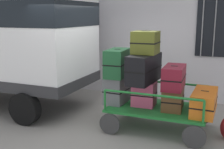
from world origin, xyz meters
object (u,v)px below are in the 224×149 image
object	(u,v)px
suitcase_left_bottom	(117,89)
suitcase_midleft_middle	(144,68)
luggage_cart	(157,111)
suitcase_center_middle	(174,77)
suitcase_midleft_top	(146,42)
suitcase_midright_bottom	(204,102)
suitcase_midleft_bottom	(144,94)
suitcase_left_middle	(117,63)
suitcase_center_bottom	(173,99)

from	to	relation	value
suitcase_left_bottom	suitcase_midleft_middle	bearing A→B (deg)	-4.51
luggage_cart	suitcase_center_middle	xyz separation A→B (m)	(0.30, 0.03, 0.73)
suitcase_midleft_top	suitcase_midright_bottom	world-z (taller)	suitcase_midleft_top
suitcase_midleft_bottom	suitcase_midright_bottom	xyz separation A→B (m)	(1.18, 0.00, -0.04)
suitcase_midleft_middle	suitcase_left_middle	bearing A→B (deg)	174.83
luggage_cart	suitcase_center_bottom	distance (m)	0.42
suitcase_left_middle	suitcase_midright_bottom	distance (m)	1.89
suitcase_left_bottom	suitcase_midleft_top	distance (m)	1.18
luggage_cart	suitcase_left_middle	bearing A→B (deg)	178.37
suitcase_midright_bottom	suitcase_midleft_bottom	bearing A→B (deg)	-179.85
luggage_cart	suitcase_midleft_bottom	xyz separation A→B (m)	(-0.30, 0.02, 0.34)
suitcase_midleft_bottom	suitcase_midleft_top	distance (m)	1.05
suitcase_midright_bottom	suitcase_midleft_top	bearing A→B (deg)	179.62
suitcase_midright_bottom	suitcase_center_middle	bearing A→B (deg)	179.83
suitcase_midleft_top	suitcase_midright_bottom	distance (m)	1.61
suitcase_center_bottom	suitcase_midleft_top	bearing A→B (deg)	178.91
suitcase_left_bottom	suitcase_midleft_middle	size ratio (longest dim) A/B	0.64
suitcase_left_bottom	suitcase_midright_bottom	xyz separation A→B (m)	(1.78, 0.01, -0.07)
suitcase_midleft_top	suitcase_midleft_middle	bearing A→B (deg)	-90.00
suitcase_midleft_top	suitcase_center_middle	distance (m)	0.88
suitcase_center_middle	suitcase_midleft_top	bearing A→B (deg)	179.42
suitcase_left_bottom	suitcase_left_middle	size ratio (longest dim) A/B	0.85
suitcase_midright_bottom	suitcase_left_bottom	bearing A→B (deg)	-179.70
suitcase_center_bottom	suitcase_midright_bottom	distance (m)	0.59
suitcase_midleft_middle	suitcase_center_middle	distance (m)	0.61
suitcase_midleft_middle	suitcase_center_bottom	world-z (taller)	suitcase_midleft_middle
suitcase_left_middle	suitcase_midleft_middle	bearing A→B (deg)	-5.17
suitcase_left_bottom	suitcase_center_middle	xyz separation A→B (m)	(1.18, 0.01, 0.36)
suitcase_midleft_middle	suitcase_center_middle	size ratio (longest dim) A/B	1.30
suitcase_midleft_middle	suitcase_midleft_top	bearing A→B (deg)	90.00
suitcase_left_bottom	suitcase_center_middle	distance (m)	1.24
suitcase_center_bottom	suitcase_center_middle	world-z (taller)	suitcase_center_middle
suitcase_left_bottom	suitcase_midright_bottom	size ratio (longest dim) A/B	0.65
suitcase_left_bottom	suitcase_midleft_middle	world-z (taller)	suitcase_midleft_middle
suitcase_left_bottom	suitcase_midleft_top	size ratio (longest dim) A/B	1.32
suitcase_midleft_top	suitcase_left_middle	bearing A→B (deg)	-178.99
luggage_cart	suitcase_midleft_top	world-z (taller)	suitcase_midleft_top
luggage_cart	suitcase_center_middle	bearing A→B (deg)	5.72
suitcase_midleft_middle	luggage_cart	bearing A→B (deg)	5.46
suitcase_midleft_bottom	suitcase_midleft_top	size ratio (longest dim) A/B	0.99
suitcase_midleft_middle	suitcase_midright_bottom	bearing A→B (deg)	2.71
suitcase_midleft_middle	suitcase_midright_bottom	world-z (taller)	suitcase_midleft_middle
suitcase_midleft_bottom	suitcase_midleft_middle	xyz separation A→B (m)	(-0.00, -0.05, 0.54)
suitcase_center_middle	suitcase_midleft_bottom	bearing A→B (deg)	-179.53
suitcase_left_middle	suitcase_midright_bottom	xyz separation A→B (m)	(1.78, 0.00, -0.64)
suitcase_midleft_top	suitcase_center_bottom	distance (m)	1.24
suitcase_left_middle	suitcase_left_bottom	bearing A→B (deg)	-90.00
luggage_cart	suitcase_midleft_top	xyz separation A→B (m)	(-0.30, 0.04, 1.39)
suitcase_center_middle	suitcase_midright_bottom	size ratio (longest dim) A/B	0.79
suitcase_midleft_middle	suitcase_midright_bottom	distance (m)	1.32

